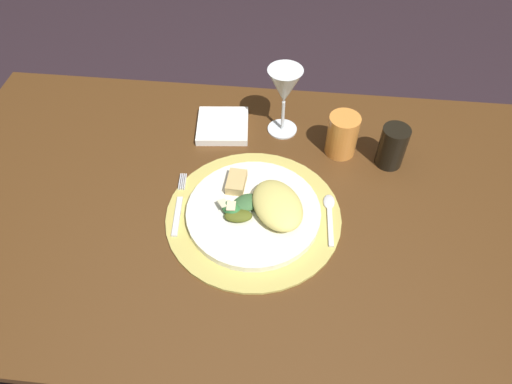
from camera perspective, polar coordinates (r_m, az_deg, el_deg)
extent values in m
plane|color=#2A1D24|center=(1.63, -1.67, -17.89)|extent=(6.00, 6.00, 0.00)
cube|color=#4E2F15|center=(1.00, -2.58, -1.72)|extent=(1.36, 0.81, 0.02)
cylinder|color=#492D15|center=(1.65, -21.82, 1.04)|extent=(0.07, 0.07, 0.71)
cylinder|color=#4E2F1A|center=(1.57, 22.28, -2.47)|extent=(0.07, 0.07, 0.71)
cylinder|color=tan|center=(0.97, -0.31, -2.89)|extent=(0.36, 0.36, 0.01)
cylinder|color=white|center=(0.96, -0.32, -2.49)|extent=(0.28, 0.28, 0.02)
ellipsoid|color=#DBCB69|center=(0.94, 2.63, -1.60)|extent=(0.15, 0.17, 0.04)
ellipsoid|color=#2E6D35|center=(0.94, -3.00, -2.09)|extent=(0.06, 0.06, 0.02)
ellipsoid|color=#4E571A|center=(0.93, -2.17, -2.93)|extent=(0.06, 0.04, 0.02)
ellipsoid|color=#386235|center=(0.95, -1.24, -1.36)|extent=(0.07, 0.07, 0.02)
cube|color=beige|center=(0.93, -2.93, -1.71)|extent=(0.02, 0.02, 0.00)
cube|color=beige|center=(0.94, -4.02, -1.35)|extent=(0.03, 0.03, 0.01)
cube|color=tan|center=(0.99, -2.39, 1.23)|extent=(0.04, 0.06, 0.02)
cube|color=silver|center=(0.97, -9.60, -2.92)|extent=(0.02, 0.10, 0.00)
cube|color=silver|center=(1.03, -9.29, 1.26)|extent=(0.01, 0.05, 0.00)
cube|color=silver|center=(1.03, -9.07, 1.26)|extent=(0.01, 0.05, 0.00)
cube|color=silver|center=(1.03, -8.86, 1.26)|extent=(0.01, 0.05, 0.00)
cube|color=silver|center=(1.03, -8.64, 1.26)|extent=(0.01, 0.05, 0.00)
cube|color=silver|center=(0.96, 9.07, -4.16)|extent=(0.01, 0.10, 0.00)
ellipsoid|color=silver|center=(1.00, 8.92, -1.19)|extent=(0.02, 0.04, 0.01)
cube|color=white|center=(1.15, -4.08, 8.08)|extent=(0.13, 0.14, 0.02)
cylinder|color=silver|center=(1.15, 3.22, 7.70)|extent=(0.07, 0.07, 0.00)
cylinder|color=silver|center=(1.13, 3.31, 9.33)|extent=(0.01, 0.01, 0.08)
cone|color=silver|center=(1.07, 3.51, 12.77)|extent=(0.08, 0.08, 0.09)
cylinder|color=orange|center=(1.08, 10.50, 6.87)|extent=(0.07, 0.07, 0.10)
cylinder|color=black|center=(1.08, 16.32, 5.36)|extent=(0.06, 0.06, 0.10)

